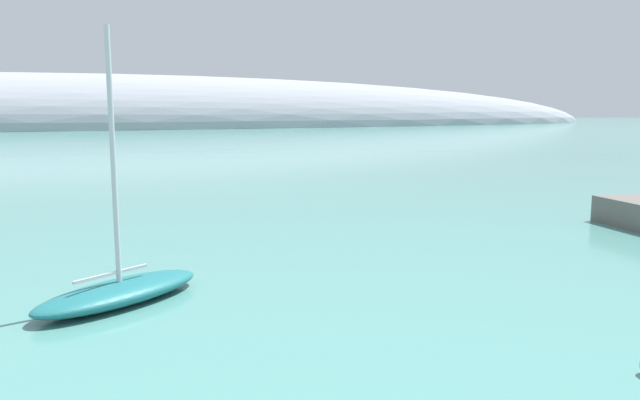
{
  "coord_description": "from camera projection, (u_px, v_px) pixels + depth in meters",
  "views": [
    {
      "loc": [
        -12.47,
        1.89,
        6.82
      ],
      "look_at": [
        -1.79,
        29.87,
        2.31
      ],
      "focal_mm": 34.91,
      "sensor_mm": 36.0,
      "label": 1
    }
  ],
  "objects": [
    {
      "name": "distant_ridge",
      "position": [
        88.0,
        128.0,
        200.91
      ],
      "size": [
        398.51,
        56.95,
        34.59
      ],
      "primitive_type": "ellipsoid",
      "color": "#999EA8",
      "rests_on": "ground"
    },
    {
      "name": "sailboat_teal_mid_mooring",
      "position": [
        120.0,
        289.0,
        21.73
      ],
      "size": [
        6.7,
        5.39,
        9.49
      ],
      "rotation": [
        0.0,
        0.0,
        0.56
      ],
      "color": "#1E6B70",
      "rests_on": "water"
    }
  ]
}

